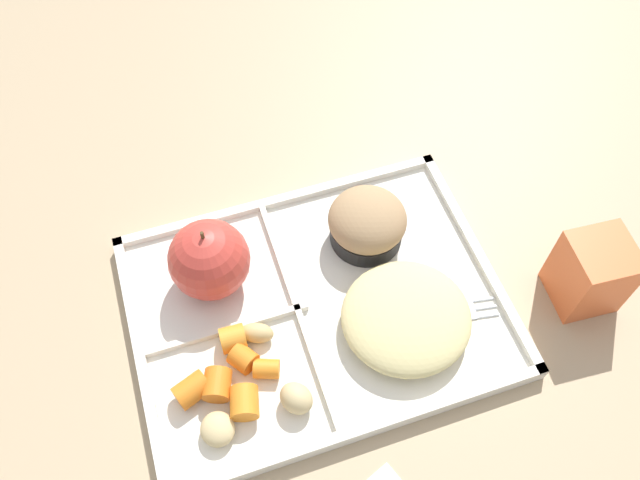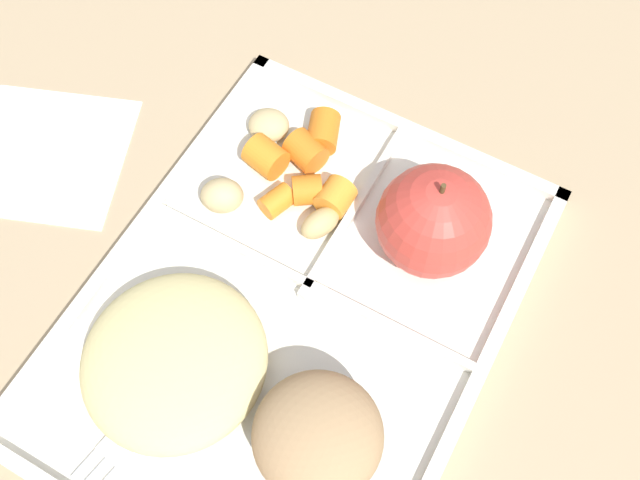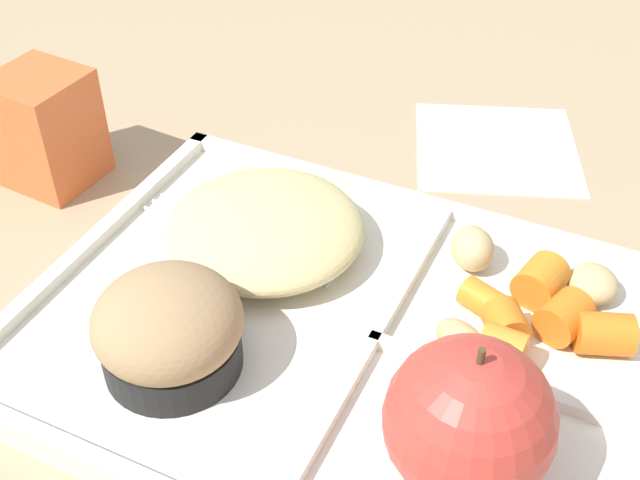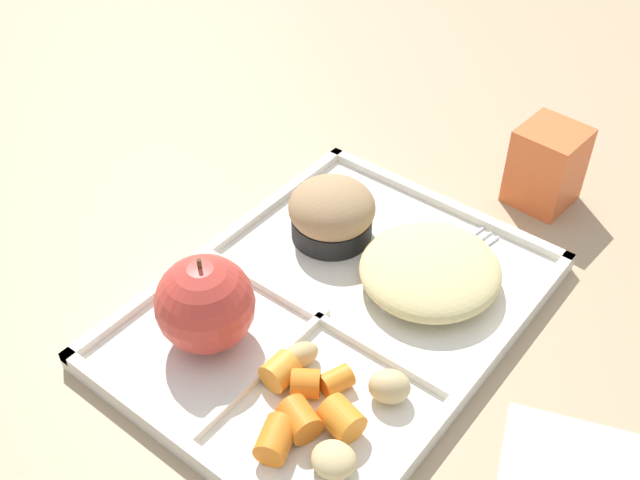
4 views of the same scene
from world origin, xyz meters
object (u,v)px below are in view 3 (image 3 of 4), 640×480
at_px(bran_muffin, 169,330).
at_px(milk_carton, 46,129).
at_px(green_apple, 469,421).
at_px(plastic_fork, 222,233).
at_px(lunch_tray, 342,339).

xyz_separation_m(bran_muffin, milk_carton, (0.19, -0.13, 0.00)).
relative_size(green_apple, bran_muffin, 1.08).
height_order(bran_muffin, plastic_fork, bran_muffin).
xyz_separation_m(lunch_tray, milk_carton, (0.27, -0.07, 0.04)).
height_order(lunch_tray, milk_carton, milk_carton).
xyz_separation_m(green_apple, milk_carton, (0.36, -0.13, -0.01)).
bearing_deg(plastic_fork, bran_muffin, 107.27).
height_order(plastic_fork, milk_carton, milk_carton).
bearing_deg(plastic_fork, milk_carton, -6.60).
xyz_separation_m(lunch_tray, plastic_fork, (0.11, -0.05, 0.01)).
relative_size(lunch_tray, milk_carton, 4.38).
distance_m(bran_muffin, plastic_fork, 0.12).
bearing_deg(green_apple, milk_carton, -19.79).
distance_m(green_apple, plastic_fork, 0.24).
height_order(bran_muffin, milk_carton, milk_carton).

